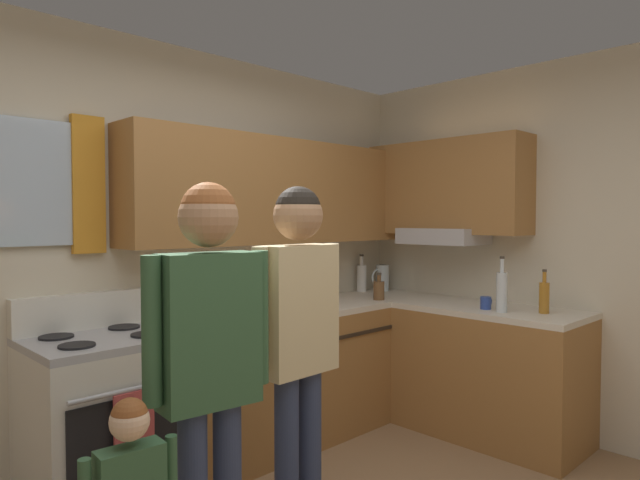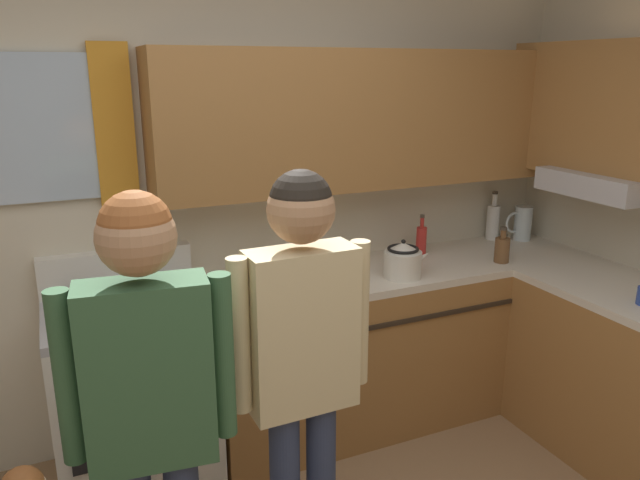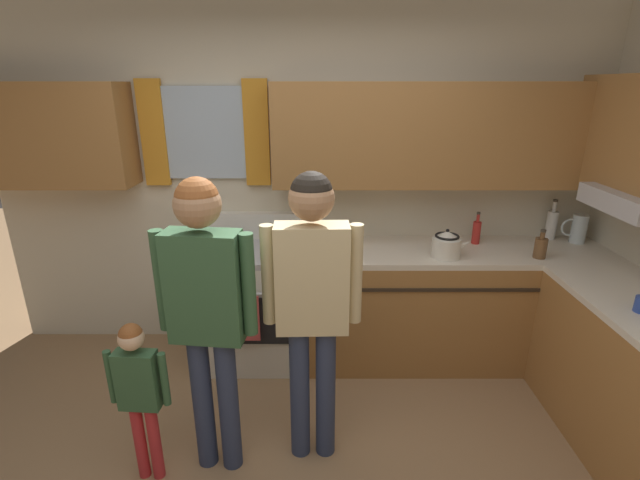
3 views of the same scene
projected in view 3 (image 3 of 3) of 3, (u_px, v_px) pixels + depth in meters
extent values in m
cube|color=beige|center=(295.00, 185.00, 3.49)|extent=(4.60, 0.10, 2.60)
cube|color=silver|center=(203.00, 133.00, 3.29)|extent=(0.58, 0.03, 0.66)
cube|color=orange|center=(151.00, 134.00, 3.28)|extent=(0.18, 0.04, 0.76)
cube|color=orange|center=(255.00, 134.00, 3.28)|extent=(0.18, 0.04, 0.76)
cube|color=#9E6B38|center=(46.00, 136.00, 3.16)|extent=(1.13, 0.32, 0.72)
cube|color=#9E6B38|center=(444.00, 135.00, 3.17)|extent=(2.45, 0.32, 0.72)
cube|color=#B7B7BC|center=(636.00, 202.00, 2.67)|extent=(0.40, 0.60, 0.12)
cube|color=#9E6B38|center=(447.00, 306.00, 3.44)|extent=(2.25, 0.62, 0.86)
cube|color=beige|center=(453.00, 251.00, 3.29)|extent=(2.25, 0.62, 0.04)
cube|color=#9E6B38|center=(634.00, 382.00, 2.56)|extent=(0.62, 1.25, 0.86)
cube|color=#2D2319|center=(464.00, 290.00, 3.05)|extent=(2.13, 0.01, 0.02)
cube|color=silver|center=(251.00, 307.00, 3.44)|extent=(0.73, 0.62, 0.86)
cube|color=black|center=(244.00, 321.00, 3.12)|extent=(0.61, 0.01, 0.36)
cylinder|color=#ADADB2|center=(242.00, 294.00, 3.03)|extent=(0.61, 0.02, 0.02)
cube|color=#ADADB2|center=(248.00, 252.00, 3.29)|extent=(0.73, 0.62, 0.04)
cube|color=silver|center=(252.00, 225.00, 3.50)|extent=(0.73, 0.08, 0.20)
cylinder|color=black|center=(219.00, 255.00, 3.15)|extent=(0.17, 0.17, 0.01)
cylinder|color=black|center=(271.00, 255.00, 3.15)|extent=(0.17, 0.17, 0.01)
cylinder|color=black|center=(227.00, 242.00, 3.41)|extent=(0.17, 0.17, 0.01)
cylinder|color=black|center=(274.00, 242.00, 3.41)|extent=(0.17, 0.17, 0.01)
cube|color=#CC4C4C|center=(243.00, 319.00, 3.08)|extent=(0.20, 0.02, 0.34)
cylinder|color=red|center=(474.00, 233.00, 3.38)|extent=(0.06, 0.06, 0.17)
cylinder|color=red|center=(476.00, 218.00, 3.34)|extent=(0.02, 0.02, 0.06)
cylinder|color=#3F382D|center=(477.00, 213.00, 3.33)|extent=(0.03, 0.03, 0.02)
cylinder|color=brown|center=(538.00, 248.00, 3.11)|extent=(0.08, 0.08, 0.14)
cylinder|color=brown|center=(541.00, 235.00, 3.08)|extent=(0.03, 0.03, 0.05)
cylinder|color=#3F382D|center=(541.00, 230.00, 3.06)|extent=(0.04, 0.04, 0.02)
cylinder|color=white|center=(549.00, 225.00, 3.48)|extent=(0.08, 0.08, 0.22)
cylinder|color=white|center=(552.00, 206.00, 3.43)|extent=(0.03, 0.03, 0.08)
cylinder|color=#3F382D|center=(553.00, 200.00, 3.42)|extent=(0.03, 0.03, 0.02)
cylinder|color=gold|center=(345.00, 239.00, 3.37)|extent=(0.08, 0.08, 0.09)
torus|color=gold|center=(352.00, 238.00, 3.37)|extent=(0.06, 0.01, 0.06)
cylinder|color=#2D479E|center=(640.00, 304.00, 2.37)|extent=(0.07, 0.07, 0.08)
cylinder|color=silver|center=(444.00, 247.00, 3.11)|extent=(0.20, 0.20, 0.14)
cone|color=silver|center=(445.00, 234.00, 3.08)|extent=(0.18, 0.18, 0.05)
sphere|color=black|center=(446.00, 230.00, 3.07)|extent=(0.02, 0.02, 0.02)
cone|color=silver|center=(463.00, 244.00, 3.11)|extent=(0.09, 0.04, 0.07)
torus|color=black|center=(445.00, 236.00, 3.09)|extent=(0.17, 0.17, 0.02)
cylinder|color=silver|center=(577.00, 228.00, 3.39)|extent=(0.11, 0.11, 0.22)
torus|color=silver|center=(568.00, 227.00, 3.39)|extent=(0.14, 0.02, 0.14)
cylinder|color=#2D3856|center=(227.00, 405.00, 2.42)|extent=(0.11, 0.11, 0.81)
cylinder|color=#2D3856|center=(201.00, 403.00, 2.44)|extent=(0.11, 0.11, 0.81)
cube|color=#335938|center=(203.00, 287.00, 2.20)|extent=(0.39, 0.20, 0.57)
cylinder|color=#335938|center=(247.00, 285.00, 2.17)|extent=(0.07, 0.07, 0.53)
cylinder|color=#335938|center=(160.00, 281.00, 2.22)|extent=(0.07, 0.07, 0.53)
sphere|color=#A87A56|center=(195.00, 205.00, 2.06)|extent=(0.22, 0.22, 0.22)
sphere|color=brown|center=(195.00, 199.00, 2.05)|extent=(0.21, 0.21, 0.21)
cylinder|color=#2D3856|center=(324.00, 392.00, 2.51)|extent=(0.11, 0.11, 0.82)
cylinder|color=#2D3856|center=(298.00, 393.00, 2.51)|extent=(0.11, 0.11, 0.82)
cube|color=#D1BC8C|center=(310.00, 279.00, 2.28)|extent=(0.38, 0.17, 0.58)
cylinder|color=#D1BC8C|center=(354.00, 274.00, 2.28)|extent=(0.07, 0.07, 0.53)
cylinder|color=#D1BC8C|center=(266.00, 275.00, 2.27)|extent=(0.07, 0.07, 0.53)
sphere|color=#A87A56|center=(310.00, 198.00, 2.14)|extent=(0.22, 0.22, 0.22)
sphere|color=black|center=(310.00, 193.00, 2.13)|extent=(0.21, 0.21, 0.21)
cylinder|color=red|center=(153.00, 443.00, 2.40)|extent=(0.06, 0.06, 0.46)
cylinder|color=red|center=(139.00, 442.00, 2.40)|extent=(0.06, 0.06, 0.46)
cube|color=#335938|center=(136.00, 381.00, 2.27)|extent=(0.22, 0.10, 0.33)
cylinder|color=#335938|center=(163.00, 380.00, 2.26)|extent=(0.04, 0.04, 0.30)
cylinder|color=#335938|center=(109.00, 377.00, 2.27)|extent=(0.04, 0.04, 0.30)
sphere|color=beige|center=(129.00, 338.00, 2.19)|extent=(0.13, 0.13, 0.13)
sphere|color=brown|center=(129.00, 335.00, 2.18)|extent=(0.12, 0.12, 0.12)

